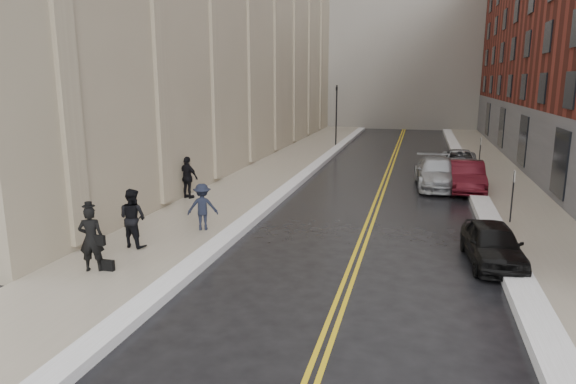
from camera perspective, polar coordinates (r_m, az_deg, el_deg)
The scene contains 18 objects.
ground at distance 14.86m, azimuth -3.43°, elevation -9.98°, with size 160.00×160.00×0.00m, color black.
sidewalk_left at distance 30.87m, azimuth -2.34°, elevation 1.97°, with size 4.00×64.00×0.15m, color gray.
sidewalk_right at distance 29.98m, azimuth 23.22°, elevation 0.65°, with size 3.00×64.00×0.15m, color gray.
lane_stripe_a at distance 29.67m, azimuth 10.50°, elevation 1.21°, with size 0.12×64.00×0.01m, color gold.
lane_stripe_b at distance 29.66m, azimuth 10.96°, elevation 1.18°, with size 0.12×64.00×0.01m, color gold.
snow_ridge_left at distance 30.29m, azimuth 1.84°, elevation 1.88°, with size 0.70×60.80×0.26m, color white.
snow_ridge_right at distance 29.73m, azimuth 19.71°, elevation 0.99°, with size 0.85×60.80×0.30m, color white.
traffic_signal at distance 43.69m, azimuth 5.40°, elevation 8.96°, with size 0.18×0.15×5.20m.
parking_sign_near at distance 21.81m, azimuth 23.70°, elevation -0.03°, with size 0.06×0.35×2.23m.
parking_sign_far at distance 33.55m, azimuth 20.56°, elevation 4.24°, with size 0.06×0.35×2.23m.
car_black at distance 17.23m, azimuth 21.80°, elevation -5.37°, with size 1.55×3.86×1.31m, color black.
car_maroon at distance 27.99m, azimuth 19.24°, elevation 1.65°, with size 1.64×4.69×1.55m, color #480C15.
car_silver_near at distance 28.52m, azimuth 16.22°, elevation 2.05°, with size 2.17×5.35×1.55m, color #A1A4A8.
car_silver_far at distance 34.08m, azimuth 18.54°, elevation 3.32°, with size 2.19×4.75×1.32m, color #96999D.
pedestrian_main at distance 16.02m, azimuth -21.03°, elevation -4.88°, with size 0.71×0.47×1.95m, color black.
pedestrian_a at distance 17.87m, azimuth -16.88°, elevation -2.76°, with size 0.97×0.75×1.99m, color black.
pedestrian_b at distance 19.32m, azimuth -9.48°, elevation -1.63°, with size 1.13×0.65×1.75m, color black.
pedestrian_c at distance 24.58m, azimuth -11.07°, elevation 1.59°, with size 1.17×0.49×1.99m, color black.
Camera 1 is at (4.26, -13.07, 5.65)m, focal length 32.00 mm.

